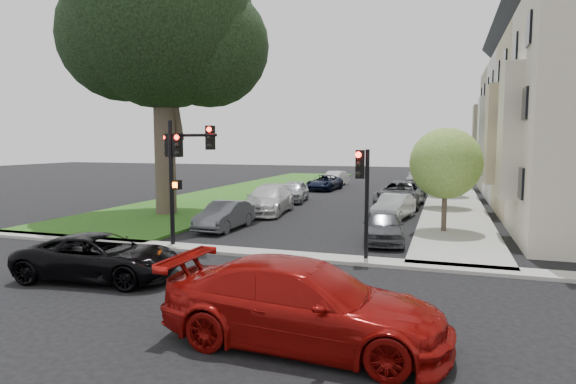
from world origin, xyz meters
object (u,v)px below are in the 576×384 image
(small_tree_c, at_px, (446,155))
(car_parked_7, at_px, (294,191))
(traffic_signal_main, at_px, (180,160))
(car_parked_6, at_px, (268,200))
(car_parked_3, at_px, (413,187))
(car_parked_2, at_px, (400,194))
(car_cross_far, at_px, (304,303))
(small_tree_b, at_px, (446,161))
(traffic_signal_secondary, at_px, (363,184))
(car_parked_8, at_px, (324,183))
(car_parked_5, at_px, (225,216))
(car_cross_near, at_px, (100,257))
(small_tree_a, at_px, (446,163))
(car_parked_1, at_px, (394,207))
(car_parked_9, at_px, (335,179))
(eucalyptus, at_px, (160,17))
(car_parked_4, at_px, (415,180))
(car_parked_0, at_px, (383,226))

(small_tree_c, height_order, car_parked_7, small_tree_c)
(traffic_signal_main, bearing_deg, car_parked_6, 89.93)
(car_parked_3, bearing_deg, car_parked_2, -102.91)
(car_cross_far, xyz_separation_m, car_parked_6, (-7.01, 16.66, -0.05))
(small_tree_b, bearing_deg, traffic_signal_main, -123.40)
(traffic_signal_secondary, relative_size, car_parked_8, 0.81)
(car_parked_5, distance_m, car_parked_8, 19.86)
(car_cross_near, distance_m, car_parked_6, 14.08)
(small_tree_a, distance_m, car_parked_3, 16.18)
(car_parked_3, distance_m, car_parked_6, 14.49)
(traffic_signal_main, bearing_deg, car_parked_1, 53.86)
(car_parked_9, bearing_deg, eucalyptus, -93.79)
(eucalyptus, bearing_deg, small_tree_b, 26.75)
(car_parked_5, relative_size, car_parked_6, 0.74)
(car_cross_far, height_order, car_parked_7, car_cross_far)
(small_tree_b, bearing_deg, car_parked_9, 125.78)
(car_parked_3, bearing_deg, traffic_signal_secondary, -100.60)
(car_parked_7, bearing_deg, car_parked_3, 34.23)
(traffic_signal_main, bearing_deg, small_tree_b, 56.60)
(car_cross_far, relative_size, car_parked_1, 1.45)
(car_parked_3, bearing_deg, small_tree_c, -25.07)
(small_tree_b, xyz_separation_m, car_parked_4, (-2.62, 14.77, -2.27))
(traffic_signal_main, relative_size, car_parked_4, 1.10)
(small_tree_b, height_order, car_parked_7, small_tree_b)
(traffic_signal_main, relative_size, car_parked_6, 0.90)
(traffic_signal_main, relative_size, car_parked_3, 1.26)
(car_parked_5, distance_m, car_parked_9, 24.38)
(car_parked_3, height_order, car_parked_4, car_parked_3)
(car_parked_2, relative_size, car_parked_9, 1.39)
(traffic_signal_main, xyz_separation_m, car_parked_0, (7.28, 3.41, -2.70))
(car_parked_0, bearing_deg, eucalyptus, 155.00)
(small_tree_a, xyz_separation_m, car_parked_2, (-2.72, 8.74, -2.33))
(car_parked_7, bearing_deg, car_parked_5, -97.00)
(car_cross_near, distance_m, car_parked_8, 28.53)
(car_cross_far, xyz_separation_m, car_parked_9, (-7.39, 35.62, -0.15))
(small_tree_c, bearing_deg, car_parked_5, -119.32)
(eucalyptus, relative_size, car_parked_9, 3.80)
(small_tree_c, height_order, car_parked_9, small_tree_c)
(car_parked_4, distance_m, car_parked_8, 9.05)
(traffic_signal_main, height_order, car_parked_0, traffic_signal_main)
(car_parked_0, distance_m, car_parked_8, 21.85)
(small_tree_b, xyz_separation_m, car_parked_1, (-2.55, -4.90, -2.26))
(eucalyptus, relative_size, car_cross_near, 3.27)
(car_parked_3, height_order, car_parked_7, car_parked_7)
(small_tree_b, xyz_separation_m, car_parked_7, (-9.89, 0.64, -2.18))
(car_parked_4, bearing_deg, eucalyptus, -119.54)
(car_cross_near, relative_size, car_parked_5, 1.21)
(eucalyptus, distance_m, small_tree_b, 18.41)
(small_tree_c, bearing_deg, car_cross_far, -95.19)
(small_tree_a, height_order, car_parked_3, small_tree_a)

